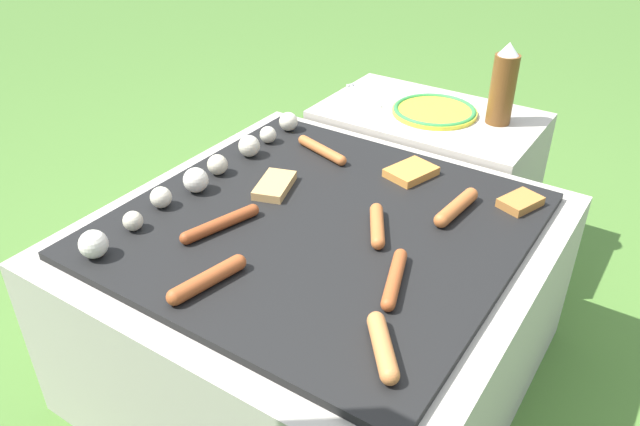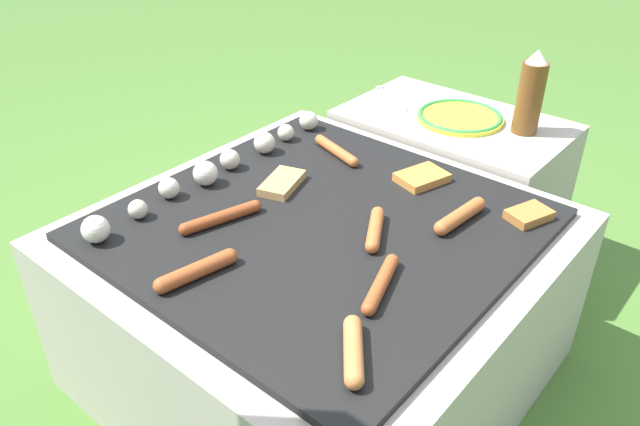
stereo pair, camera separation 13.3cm
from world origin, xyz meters
name	(u,v)px [view 1 (the left image)]	position (x,y,z in m)	size (l,w,h in m)	color
ground_plane	(320,367)	(0.00, 0.00, 0.00)	(14.00, 14.00, 0.00)	#47702D
grill	(320,300)	(0.00, 0.00, 0.22)	(0.92, 0.92, 0.44)	#B2AA9E
side_ledge	(423,178)	(0.67, 0.05, 0.22)	(0.40, 0.63, 0.44)	#B2AA9E
sausage_front_center	(395,279)	(-0.11, -0.23, 0.45)	(0.17, 0.07, 0.03)	#A34C23
sausage_mid_right	(221,224)	(-0.14, 0.16, 0.45)	(0.19, 0.07, 0.03)	#93421E
sausage_front_left	(456,207)	(0.19, -0.23, 0.46)	(0.17, 0.04, 0.03)	#B7602D
sausage_back_center	(383,347)	(-0.27, -0.30, 0.46)	(0.13, 0.11, 0.03)	#C6753D
sausage_back_right	(322,150)	(0.27, 0.17, 0.45)	(0.07, 0.17, 0.03)	#B7602D
sausage_back_left	(377,225)	(0.03, -0.12, 0.45)	(0.14, 0.09, 0.03)	#B7602D
sausage_mid_left	(208,279)	(-0.30, 0.05, 0.46)	(0.17, 0.06, 0.03)	#A34C23
bread_slice_center	(411,172)	(0.29, -0.07, 0.45)	(0.13, 0.11, 0.02)	#D18438
bread_slice_right	(520,202)	(0.30, -0.34, 0.45)	(0.11, 0.09, 0.02)	#B27033
bread_slice_left	(275,185)	(0.06, 0.16, 0.45)	(0.14, 0.11, 0.02)	tan
mushroom_row	(206,173)	(-0.01, 0.32, 0.47)	(0.75, 0.08, 0.06)	silver
plate_colorful	(434,111)	(0.67, 0.04, 0.45)	(0.25, 0.25, 0.02)	yellow
condiment_bottle	(503,86)	(0.71, -0.14, 0.55)	(0.07, 0.07, 0.23)	brown
fork_utensil	(363,94)	(0.68, 0.29, 0.44)	(0.11, 0.18, 0.01)	silver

